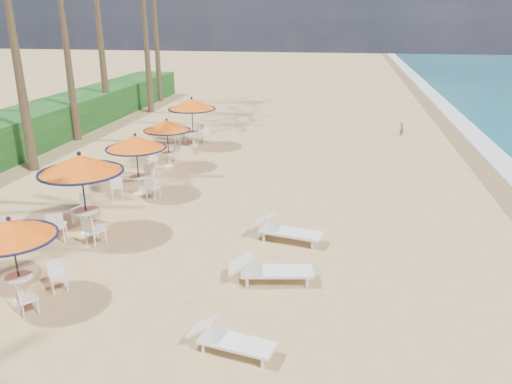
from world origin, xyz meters
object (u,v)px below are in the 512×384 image
station_2 (136,150)px  station_3 (167,130)px  lounger_near (228,339)px  station_4 (192,110)px  lounger_far (284,229)px  lounger_mid (268,269)px  station_1 (80,175)px  station_0 (14,237)px

station_2 → station_3: station_2 is taller
lounger_near → station_2: bearing=133.3°
station_4 → lounger_far: 12.13m
station_4 → lounger_mid: (5.84, -12.96, -1.47)m
station_1 → lounger_mid: bearing=-17.9°
station_3 → lounger_far: bearing=-48.6°
lounger_far → station_0: bearing=-131.2°
station_2 → lounger_mid: size_ratio=1.06×
station_1 → lounger_far: station_1 is taller
station_2 → lounger_mid: (5.71, -5.61, -1.33)m
station_2 → station_3: (-0.14, 3.61, -0.06)m
station_0 → lounger_far: bearing=37.5°
station_4 → lounger_near: bearing=-70.9°
station_2 → lounger_far: station_2 is taller
station_2 → station_3: 3.61m
station_1 → lounger_near: (5.53, -4.75, -1.60)m
station_1 → station_0: bearing=-84.0°
station_4 → lounger_far: bearing=-60.6°
station_0 → lounger_near: bearing=-11.3°
station_3 → lounger_far: (5.94, -6.74, -1.27)m
lounger_near → lounger_far: lounger_far is taller
station_0 → station_1: (-0.39, 3.72, 0.29)m
station_0 → station_2: 7.43m
station_0 → lounger_near: size_ratio=1.15×
station_4 → lounger_far: station_4 is taller
station_4 → lounger_near: 16.80m
station_2 → lounger_mid: bearing=-44.5°
station_0 → lounger_near: station_0 is taller
station_3 → lounger_near: 13.32m
lounger_mid → station_1: bearing=152.1°
station_1 → station_3: bearing=89.7°
station_1 → lounger_far: (5.98, 0.57, -1.54)m
lounger_far → station_1: bearing=-163.3°
station_0 → station_3: bearing=91.9°
lounger_mid → lounger_far: lounger_far is taller
lounger_near → station_0: bearing=179.6°
station_2 → station_4: station_4 is taller
station_0 → station_1: bearing=96.0°
lounger_near → lounger_far: 5.34m
station_2 → lounger_far: size_ratio=1.05×
station_0 → station_3: size_ratio=0.99×
station_3 → station_4: bearing=89.7°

